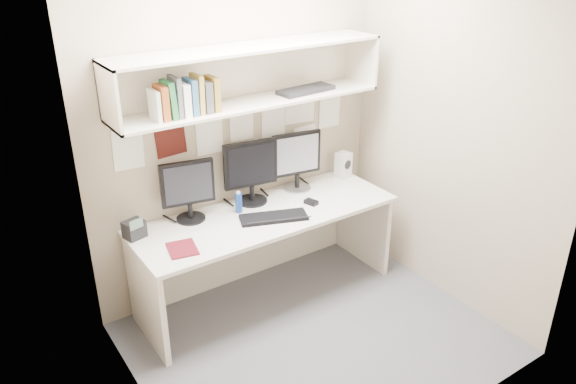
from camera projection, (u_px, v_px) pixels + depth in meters
floor at (316, 339)px, 3.97m from camera, size 2.40×2.00×0.01m
wall_back at (239, 126)px, 4.17m from camera, size 2.40×0.02×2.60m
wall_front at (447, 237)px, 2.67m from camera, size 2.40×0.02×2.60m
wall_left at (130, 222)px, 2.81m from camera, size 0.02×2.00×2.60m
wall_right at (453, 133)px, 4.03m from camera, size 0.02×2.00×2.60m
desk at (266, 255)px, 4.30m from camera, size 2.00×0.70×0.73m
overhead_hutch at (247, 74)px, 3.89m from camera, size 2.00×0.38×0.40m
pinned_papers at (240, 133)px, 4.19m from camera, size 1.92×0.01×0.48m
monitor_left at (188, 188)px, 3.95m from camera, size 0.38×0.21×0.45m
monitor_center at (251, 170)px, 4.21m from camera, size 0.42×0.23×0.49m
monitor_right at (297, 159)px, 4.42m from camera, size 0.41×0.22×0.47m
keyboard at (274, 217)px, 4.05m from camera, size 0.51×0.33×0.02m
mouse at (311, 202)px, 4.27m from camera, size 0.09×0.11×0.03m
speaker at (343, 165)px, 4.70m from camera, size 0.13×0.13×0.22m
blue_bottle at (239, 202)px, 4.12m from camera, size 0.05×0.05×0.16m
maroon_notebook at (182, 249)px, 3.66m from camera, size 0.22×0.25×0.01m
desk_phone at (134, 229)px, 3.79m from camera, size 0.16×0.15×0.16m
book_stack at (185, 98)px, 3.58m from camera, size 0.44×0.16×0.26m
hutch_tray at (306, 90)px, 4.13m from camera, size 0.46×0.20×0.03m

